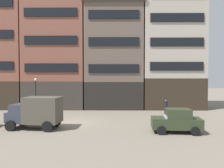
{
  "coord_description": "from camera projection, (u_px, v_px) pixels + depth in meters",
  "views": [
    {
      "loc": [
        3.83,
        -19.72,
        4.27
      ],
      "look_at": [
        3.68,
        1.92,
        3.54
      ],
      "focal_mm": 34.12,
      "sensor_mm": 36.0,
      "label": 1
    }
  ],
  "objects": [
    {
      "name": "streetlamp_curbside",
      "position": [
        36.0,
        91.0,
        24.81
      ],
      "size": [
        0.32,
        0.32,
        4.12
      ],
      "color": "black",
      "rests_on": "ground_plane"
    },
    {
      "name": "ground_plane",
      "position": [
        73.0,
        122.0,
        19.88
      ],
      "size": [
        120.0,
        120.0,
        0.0
      ],
      "primitive_type": "plane",
      "color": "slate"
    },
    {
      "name": "building_far_right",
      "position": [
        171.0,
        47.0,
        29.12
      ],
      "size": [
        8.46,
        5.56,
        16.68
      ],
      "color": "#33281E",
      "rests_on": "ground_plane"
    },
    {
      "name": "building_center_left",
      "position": [
        56.0,
        42.0,
        29.2
      ],
      "size": [
        8.44,
        5.56,
        18.04
      ],
      "color": "#38332D",
      "rests_on": "ground_plane"
    },
    {
      "name": "building_center_right",
      "position": [
        114.0,
        56.0,
        29.21
      ],
      "size": [
        8.06,
        5.56,
        14.23
      ],
      "color": "black",
      "rests_on": "ground_plane"
    },
    {
      "name": "pedestrian_officer",
      "position": [
        166.0,
        106.0,
        24.3
      ],
      "size": [
        0.44,
        0.44,
        1.79
      ],
      "color": "black",
      "rests_on": "ground_plane"
    },
    {
      "name": "sedan_dark",
      "position": [
        176.0,
        121.0,
        16.29
      ],
      "size": [
        3.83,
        2.12,
        1.83
      ],
      "color": "#2D3823",
      "rests_on": "ground_plane"
    },
    {
      "name": "delivery_truck_near",
      "position": [
        36.0,
        111.0,
        17.46
      ],
      "size": [
        4.48,
        2.45,
        2.62
      ],
      "color": "#333847",
      "rests_on": "ground_plane"
    }
  ]
}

